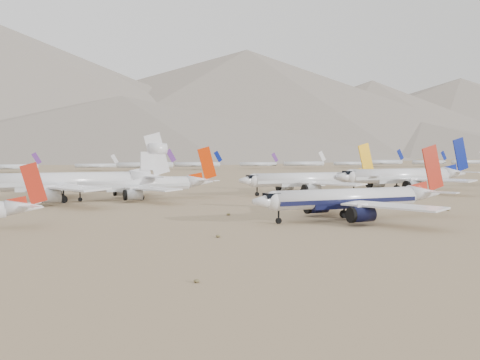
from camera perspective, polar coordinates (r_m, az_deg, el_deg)
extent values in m
plane|color=#82684B|center=(128.22, 13.97, -3.76)|extent=(7000.00, 7000.00, 0.00)
cylinder|color=white|center=(119.60, 11.26, -1.90)|extent=(35.35, 4.18, 4.18)
cube|color=black|center=(119.64, 11.25, -2.15)|extent=(34.64, 4.24, 0.94)
sphere|color=white|center=(110.62, 3.67, -2.24)|extent=(4.18, 4.18, 4.18)
cube|color=black|center=(110.25, 3.38, -1.66)|extent=(2.93, 2.72, 1.04)
cone|color=white|center=(133.09, 19.05, -1.38)|extent=(8.84, 4.18, 4.18)
cube|color=white|center=(111.39, 16.02, -2.69)|extent=(13.65, 21.51, 0.65)
cube|color=white|center=(131.26, 20.80, -1.24)|extent=(5.61, 7.34, 0.25)
cylinder|color=black|center=(111.66, 12.93, -3.61)|extent=(4.91, 3.01, 3.01)
cube|color=white|center=(131.48, 9.19, -1.76)|extent=(13.65, 21.51, 0.65)
cube|color=white|center=(137.22, 18.45, -1.02)|extent=(5.61, 7.34, 0.25)
cylinder|color=black|center=(126.04, 8.27, -2.82)|extent=(4.91, 3.01, 3.01)
cube|color=#B52514|center=(134.44, 19.87, 1.25)|extent=(6.70, 0.33, 11.04)
cylinder|color=black|center=(111.55, 4.14, -4.36)|extent=(1.25, 0.52, 1.25)
cylinder|color=black|center=(118.45, 12.63, -3.87)|extent=(1.76, 1.04, 1.76)
cylinder|color=black|center=(123.22, 11.04, -3.59)|extent=(1.76, 1.04, 1.76)
cone|color=white|center=(113.62, -22.06, -2.73)|extent=(6.80, 3.26, 3.26)
cube|color=white|center=(110.50, -21.35, -2.66)|extent=(4.32, 5.65, 0.20)
cube|color=white|center=(116.74, -21.44, -2.37)|extent=(4.32, 5.65, 0.20)
cube|color=#B52514|center=(113.32, -21.15, -0.34)|extent=(5.16, 0.26, 8.50)
cylinder|color=white|center=(209.01, 16.65, 0.46)|extent=(43.63, 5.29, 5.29)
cube|color=silver|center=(209.04, 16.65, 0.27)|extent=(42.75, 5.37, 1.19)
sphere|color=white|center=(195.80, 11.74, 0.36)|extent=(5.29, 5.29, 5.29)
cube|color=black|center=(195.28, 11.55, 0.78)|extent=(3.70, 3.44, 1.32)
cone|color=white|center=(227.17, 21.90, 0.66)|extent=(10.91, 5.29, 5.29)
cube|color=white|center=(199.79, 20.21, 0.02)|extent=(16.85, 26.55, 0.82)
cube|color=white|center=(225.14, 23.19, 0.78)|extent=(6.93, 9.05, 0.32)
cylinder|color=silver|center=(199.41, 18.08, -0.64)|extent=(6.06, 3.81, 3.81)
cube|color=white|center=(223.13, 14.80, 0.40)|extent=(16.85, 26.55, 0.82)
cube|color=white|center=(232.21, 21.39, 0.88)|extent=(6.93, 9.05, 0.32)
cylinder|color=silver|center=(216.09, 14.32, -0.31)|extent=(6.06, 3.81, 3.81)
cube|color=navy|center=(229.17, 22.47, 2.55)|extent=(8.27, 0.42, 13.62)
cylinder|color=black|center=(196.86, 12.04, -1.18)|extent=(1.59, 0.66, 1.59)
cylinder|color=black|center=(207.63, 17.67, -0.95)|extent=(2.22, 1.32, 2.22)
cylinder|color=black|center=(213.28, 16.38, -0.83)|extent=(2.22, 1.32, 2.22)
cylinder|color=white|center=(188.55, 6.81, 0.08)|extent=(38.36, 4.66, 4.66)
cube|color=silver|center=(188.58, 6.81, -0.10)|extent=(37.60, 4.73, 1.05)
sphere|color=white|center=(179.77, 1.50, -0.04)|extent=(4.66, 4.66, 4.66)
cube|color=black|center=(179.42, 1.29, 0.36)|extent=(3.26, 3.03, 1.17)
cone|color=white|center=(201.38, 12.67, 0.31)|extent=(9.59, 4.66, 4.66)
cube|color=white|center=(178.60, 9.79, -0.37)|extent=(14.82, 23.35, 0.72)
cube|color=white|center=(198.90, 13.85, 0.43)|extent=(6.09, 7.96, 0.28)
cylinder|color=silver|center=(179.47, 7.72, -1.01)|extent=(5.33, 3.36, 3.36)
cube|color=white|center=(201.81, 5.62, 0.04)|extent=(14.82, 23.35, 0.72)
cube|color=white|center=(206.04, 12.37, 0.54)|extent=(6.09, 7.96, 0.28)
cylinder|color=silver|center=(195.98, 4.88, -0.66)|extent=(5.33, 3.36, 3.36)
cube|color=gold|center=(202.76, 13.30, 2.20)|extent=(7.27, 0.37, 11.98)
cylinder|color=black|center=(180.57, 1.83, -1.51)|extent=(1.40, 0.58, 1.40)
cylinder|color=black|center=(186.82, 7.72, -1.30)|extent=(1.96, 1.17, 1.96)
cylinder|color=black|center=(192.44, 6.73, -1.17)|extent=(1.96, 1.17, 1.96)
cylinder|color=white|center=(170.26, -11.20, -0.42)|extent=(35.04, 4.28, 4.28)
cube|color=silver|center=(170.29, -11.20, -0.60)|extent=(34.34, 4.35, 0.96)
sphere|color=white|center=(167.55, -17.07, -0.55)|extent=(4.28, 4.28, 4.28)
cube|color=black|center=(167.41, -17.30, -0.15)|extent=(3.00, 2.78, 1.07)
cone|color=white|center=(175.96, -4.28, -0.15)|extent=(8.76, 4.28, 4.28)
cube|color=white|center=(158.87, -9.32, -0.91)|extent=(13.53, 21.33, 0.66)
cube|color=white|center=(172.68, -3.32, -0.03)|extent=(5.56, 7.27, 0.26)
cylinder|color=silver|center=(161.57, -11.23, -1.55)|extent=(4.87, 3.08, 3.08)
cube|color=white|center=(182.94, -11.17, -0.42)|extent=(13.53, 21.33, 0.66)
cube|color=white|center=(180.31, -4.19, 0.09)|extent=(5.56, 7.27, 0.26)
cylinder|color=silver|center=(178.55, -12.38, -1.13)|extent=(4.87, 3.08, 3.08)
cube|color=red|center=(176.53, -3.54, 1.83)|extent=(6.64, 0.34, 10.94)
cylinder|color=black|center=(167.97, -16.69, -2.00)|extent=(1.28, 0.54, 1.28)
cylinder|color=black|center=(167.93, -10.49, -1.83)|extent=(1.80, 1.07, 1.80)
cylinder|color=black|center=(173.77, -10.92, -1.68)|extent=(1.80, 1.07, 1.80)
cylinder|color=white|center=(167.80, -19.07, -0.15)|extent=(44.68, 5.35, 5.35)
cube|color=silver|center=(167.83, -19.06, -0.38)|extent=(43.79, 5.43, 1.20)
cone|color=white|center=(171.91, -9.85, 0.17)|extent=(11.17, 5.35, 5.35)
cube|color=white|center=(152.51, -17.35, -0.78)|extent=(17.26, 27.19, 0.83)
cube|color=white|center=(167.40, -8.73, 0.34)|extent=(7.09, 9.27, 0.32)
cylinder|color=silver|center=(156.88, -19.67, -1.60)|extent=(6.21, 3.85, 3.85)
cube|color=white|center=(183.75, -18.33, -0.17)|extent=(17.26, 27.19, 0.83)
cube|color=white|center=(177.39, -9.55, 0.48)|extent=(7.09, 9.27, 0.32)
cylinder|color=silver|center=(178.83, -20.09, -1.06)|extent=(6.21, 3.85, 3.85)
cube|color=white|center=(172.45, -8.87, 2.76)|extent=(8.47, 0.43, 13.95)
cylinder|color=white|center=(172.53, -8.77, 3.33)|extent=(5.59, 3.47, 3.47)
cylinder|color=black|center=(164.55, -18.30, -1.95)|extent=(2.25, 1.34, 2.25)
cylinder|color=black|center=(171.99, -18.51, -1.75)|extent=(2.25, 1.34, 2.25)
cylinder|color=silver|center=(420.69, -23.20, 1.30)|extent=(36.46, 3.60, 3.60)
cube|color=#5C2B83|center=(420.89, -20.88, 2.18)|extent=(7.26, 0.36, 9.15)
cube|color=silver|center=(411.27, -23.20, 1.19)|extent=(9.61, 16.79, 0.36)
cube|color=silver|center=(430.13, -23.19, 1.26)|extent=(9.61, 16.79, 0.36)
cylinder|color=silver|center=(444.38, -15.15, 1.49)|extent=(32.19, 3.18, 3.18)
cube|color=white|center=(446.62, -13.23, 2.21)|extent=(6.41, 0.32, 8.07)
cube|color=silver|center=(436.14, -15.00, 1.40)|extent=(8.48, 14.82, 0.32)
cube|color=silver|center=(452.64, -15.29, 1.45)|extent=(8.48, 14.82, 0.32)
cylinder|color=silver|center=(428.59, -10.06, 1.58)|extent=(44.48, 4.40, 4.40)
cube|color=#5C2B83|center=(433.67, -7.37, 2.60)|extent=(8.86, 0.44, 11.16)
cube|color=silver|center=(417.40, -9.71, 1.45)|extent=(11.72, 20.48, 0.44)
cube|color=silver|center=(439.83, -10.40, 1.52)|extent=(11.72, 20.48, 0.44)
cylinder|color=silver|center=(455.61, -4.58, 1.67)|extent=(40.06, 3.96, 3.96)
cube|color=navy|center=(461.84, -2.36, 2.52)|extent=(7.98, 0.40, 10.05)
cube|color=silver|center=(445.81, -4.15, 1.56)|extent=(10.55, 18.44, 0.40)
cube|color=silver|center=(465.47, -4.98, 1.62)|extent=(10.55, 18.44, 0.40)
cylinder|color=silver|center=(476.03, 1.96, 1.70)|extent=(35.35, 3.49, 3.49)
cube|color=#5C2B83|center=(483.21, 3.75, 2.42)|extent=(7.04, 0.35, 8.87)
cube|color=silver|center=(467.77, 2.43, 1.62)|extent=(9.31, 16.27, 0.35)
cube|color=silver|center=(484.35, 1.50, 1.66)|extent=(9.31, 16.27, 0.35)
cylinder|color=silver|center=(486.07, 6.85, 1.74)|extent=(40.16, 3.97, 3.97)
cube|color=white|center=(495.67, 8.75, 2.53)|extent=(8.00, 0.40, 10.07)
cube|color=silver|center=(477.10, 7.47, 1.64)|extent=(10.58, 18.49, 0.40)
cube|color=silver|center=(495.12, 6.25, 1.70)|extent=(10.58, 18.49, 0.40)
cylinder|color=silver|center=(513.68, 11.62, 1.73)|extent=(34.02, 3.36, 3.36)
cube|color=#5C2B83|center=(522.87, 13.07, 2.36)|extent=(6.78, 0.34, 8.53)
cube|color=silver|center=(506.48, 12.19, 1.65)|extent=(8.96, 15.66, 0.34)
cube|color=silver|center=(520.95, 11.07, 1.70)|extent=(8.96, 15.66, 0.34)
cylinder|color=silver|center=(556.25, 15.00, 1.85)|extent=(46.13, 4.56, 4.56)
cube|color=navy|center=(569.80, 16.73, 2.62)|extent=(9.19, 0.46, 11.57)
cube|color=silver|center=(546.91, 15.77, 1.74)|extent=(12.15, 21.24, 0.46)
cube|color=silver|center=(565.71, 14.25, 1.80)|extent=(12.15, 21.24, 0.46)
cylinder|color=silver|center=(582.23, 19.53, 1.80)|extent=(40.97, 4.05, 4.05)
cube|color=navy|center=(595.36, 20.91, 2.45)|extent=(8.16, 0.40, 10.28)
cube|color=silver|center=(574.48, 20.24, 1.71)|extent=(10.79, 18.86, 0.40)
cube|color=silver|center=(590.09, 18.83, 1.76)|extent=(10.79, 18.86, 0.40)
cylinder|color=silver|center=(608.47, 23.15, 1.78)|extent=(42.34, 4.18, 4.18)
cube|color=silver|center=(600.95, 23.90, 1.69)|extent=(11.16, 19.49, 0.42)
cube|color=silver|center=(616.12, 22.41, 1.75)|extent=(11.16, 19.49, 0.42)
cone|color=slate|center=(1609.04, -13.21, 6.67)|extent=(1824.00, 1824.00, 240.00)
cone|color=slate|center=(1933.19, 0.73, 8.20)|extent=(2356.00, 2356.00, 380.00)
cone|color=slate|center=(2131.32, 13.87, 6.41)|extent=(1682.00, 1682.00, 290.00)
cone|color=slate|center=(2641.29, 22.41, 6.25)|extent=(2380.00, 2380.00, 350.00)
cone|color=slate|center=(1224.02, -12.43, 5.51)|extent=(1260.00, 1260.00, 140.00)
cone|color=slate|center=(1613.86, 18.84, 4.09)|extent=(900.00, 900.00, 100.00)
ellipsoid|color=brown|center=(62.20, -4.66, -10.67)|extent=(0.70, 0.70, 0.39)
ellipsoid|color=brown|center=(93.79, -2.36, -5.99)|extent=(0.84, 0.84, 0.46)
ellipsoid|color=brown|center=(125.76, -1.24, -3.67)|extent=(0.98, 0.98, 0.54)
ellipsoid|color=brown|center=(145.28, 21.30, -2.99)|extent=(0.84, 0.84, 0.46)
ellipsoid|color=brown|center=(175.98, 17.82, -1.91)|extent=(0.98, 0.98, 0.54)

